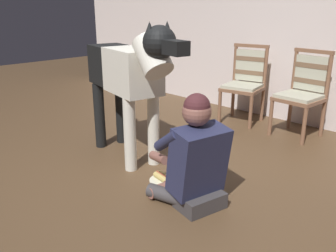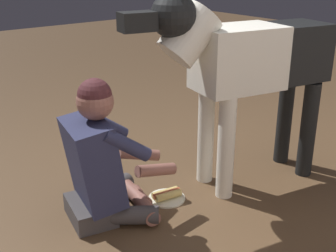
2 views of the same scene
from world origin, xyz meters
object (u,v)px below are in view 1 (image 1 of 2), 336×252
Objects in this scene: person_sitting_on_floor at (194,160)px; hot_dog_on_plate at (163,178)px; large_dog at (129,74)px; dining_chair_left_of_pair at (246,80)px; dining_chair_right_of_pair at (304,89)px.

hot_dog_on_plate is at bearing 167.94° from person_sitting_on_floor.
large_dog is 6.67× the size of hot_dog_on_plate.
dining_chair_left_of_pair is 1.00× the size of dining_chair_right_of_pair.
person_sitting_on_floor is 1.12m from large_dog.
hot_dog_on_plate is (0.56, -0.12, -0.82)m from large_dog.
dining_chair_right_of_pair is at bearing 0.10° from dining_chair_left_of_pair.
dining_chair_left_of_pair reaches higher than person_sitting_on_floor.
dining_chair_left_of_pair is at bearing 103.79° from hot_dog_on_plate.
large_dog reaches higher than hot_dog_on_plate.
large_dog is (-0.08, -1.85, 0.31)m from dining_chair_left_of_pair.
person_sitting_on_floor is at bearing -12.06° from large_dog.
person_sitting_on_floor is 0.54m from hot_dog_on_plate.
dining_chair_right_of_pair is 0.61× the size of large_dog.
hot_dog_on_plate is (0.48, -1.97, -0.52)m from dining_chair_left_of_pair.
dining_chair_left_of_pair is 2.26m from person_sitting_on_floor.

